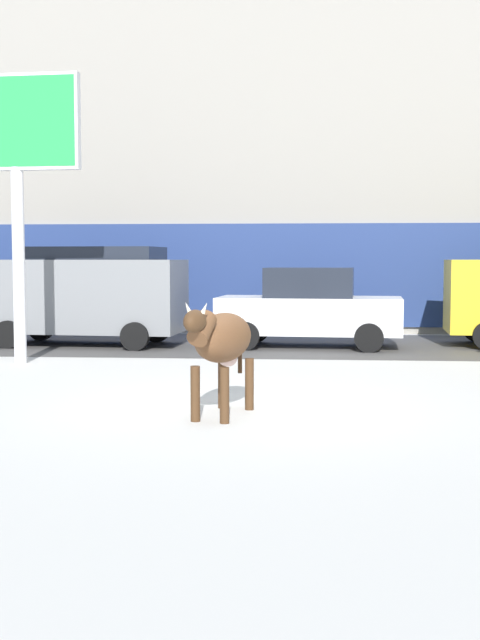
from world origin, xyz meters
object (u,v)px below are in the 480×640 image
(cow_brown, at_px, (221,340))
(billboard, at_px, (16,140))
(car_grey_van, at_px, (86,293))
(car_white_sedan, at_px, (309,308))

(cow_brown, height_order, billboard, billboard)
(car_grey_van, distance_m, car_white_sedan, 5.27)
(billboard, bearing_deg, car_grey_van, 83.53)
(car_white_sedan, bearing_deg, cow_brown, -97.84)
(cow_brown, xyz_separation_m, billboard, (-4.48, 5.08, 3.32))
(cow_brown, bearing_deg, billboard, 131.40)
(cow_brown, xyz_separation_m, car_white_sedan, (1.17, 8.50, -0.09))
(cow_brown, distance_m, car_grey_van, 9.44)
(car_grey_van, relative_size, car_white_sedan, 1.09)
(cow_brown, relative_size, car_grey_van, 0.41)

